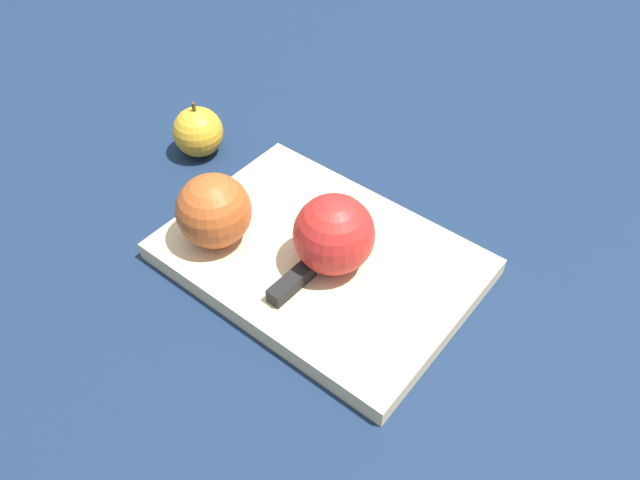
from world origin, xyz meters
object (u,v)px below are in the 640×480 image
(apple_whole, at_px, (198,132))
(knife, at_px, (302,275))
(apple_half_right, at_px, (336,233))
(apple_half_left, at_px, (214,211))

(apple_whole, bearing_deg, knife, -13.85)
(apple_half_right, xyz_separation_m, apple_whole, (-0.29, 0.02, -0.03))
(apple_whole, bearing_deg, apple_half_left, -29.82)
(knife, distance_m, apple_whole, 0.29)
(apple_half_left, height_order, knife, apple_half_left)
(apple_half_right, bearing_deg, knife, 21.80)
(apple_half_left, relative_size, apple_half_right, 0.96)
(apple_half_left, xyz_separation_m, apple_half_right, (0.12, 0.07, 0.00))
(knife, bearing_deg, apple_half_right, -12.81)
(apple_whole, bearing_deg, apple_half_right, -4.82)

